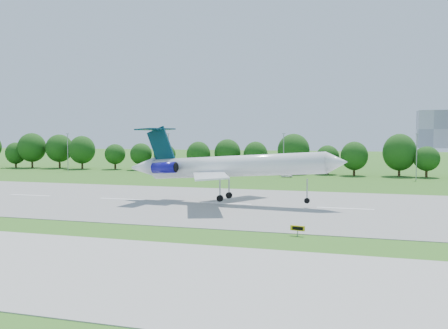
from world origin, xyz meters
TOP-DOWN VIEW (x-y plane):
  - ground at (0.00, 0.00)m, footprint 600.00×600.00m
  - runway at (0.00, 25.00)m, footprint 400.00×45.00m
  - taxiway at (0.00, -18.00)m, footprint 400.00×23.00m
  - tree_line at (0.00, 92.00)m, footprint 288.40×8.40m
  - light_poles at (-2.50, 82.00)m, footprint 175.90×0.25m
  - airliner at (-20.21, 25.13)m, footprint 39.21×28.47m
  - taxi_sign_left at (-4.24, 1.56)m, footprint 1.76×0.47m
  - service_vehicle_a at (-49.34, 77.70)m, footprint 3.81×1.70m
  - service_vehicle_b at (-18.80, 80.44)m, footprint 3.17×1.28m

SIDE VIEW (x-z plane):
  - ground at x=0.00m, z-range 0.00..0.00m
  - runway at x=0.00m, z-range 0.00..0.08m
  - taxiway at x=0.00m, z-range 0.00..0.08m
  - service_vehicle_b at x=-18.80m, z-range 0.00..1.08m
  - service_vehicle_a at x=-49.34m, z-range 0.00..1.21m
  - taxi_sign_left at x=-4.24m, z-range 0.29..1.53m
  - tree_line at x=0.00m, z-range 0.99..11.39m
  - light_poles at x=-2.50m, z-range 0.24..12.43m
  - airliner at x=-20.21m, z-range 0.21..13.04m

